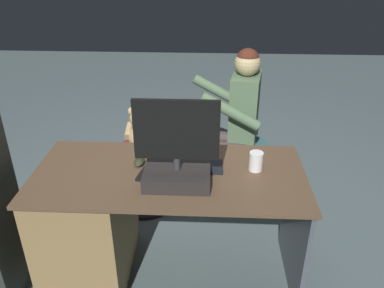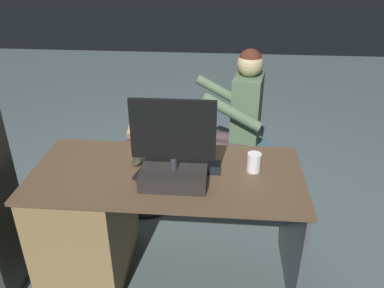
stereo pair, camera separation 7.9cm
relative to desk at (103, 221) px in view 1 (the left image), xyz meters
The scene contains 12 objects.
ground_plane 0.71m from the desk, 135.23° to the right, with size 10.00×10.00×0.00m, color #4F6062.
desk is the anchor object (origin of this frame).
monitor 0.68m from the desk, 169.40° to the left, with size 0.44×0.26×0.47m.
keyboard 0.63m from the desk, behind, with size 0.42×0.14×0.02m, color black.
computer_mouse 0.45m from the desk, 160.21° to the right, with size 0.06×0.10×0.04m, color #2C2F1E.
cup 0.99m from the desk, behind, with size 0.08×0.08×0.11m, color white.
tv_remote 0.46m from the desk, behind, with size 0.04×0.15×0.02m, color black.
notebook_binder 0.62m from the desk, behind, with size 0.22×0.30×0.02m, color beige.
office_chair_teddy 0.79m from the desk, 98.76° to the right, with size 0.55×0.55×0.48m.
teddy_bear 0.82m from the desk, 98.62° to the right, with size 0.24×0.24×0.34m.
visitor_chair 1.28m from the desk, 134.78° to the right, with size 0.52×0.52×0.48m.
person 1.24m from the desk, 132.20° to the right, with size 0.60×0.54×1.23m.
Camera 1 is at (-0.22, 2.28, 1.92)m, focal length 36.81 mm.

